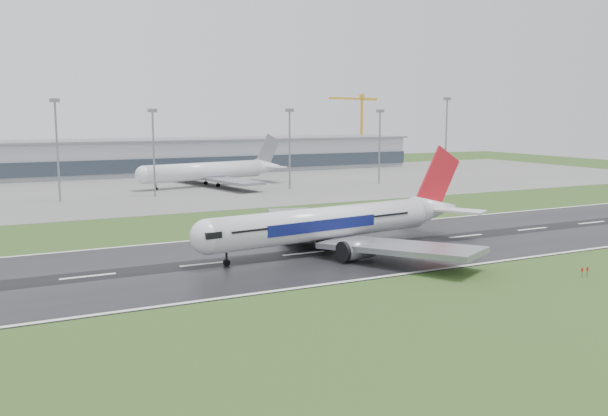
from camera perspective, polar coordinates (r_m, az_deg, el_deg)
ground at (r=132.10m, az=7.81°, el=-3.29°), size 520.00×520.00×0.00m
runway at (r=132.09m, az=7.81°, el=-3.27°), size 400.00×45.00×0.10m
apron at (r=244.66m, az=-8.75°, el=2.06°), size 400.00×130.00×0.08m
terminal at (r=301.62m, az=-12.22°, el=4.57°), size 240.00×36.00×15.00m
main_airliner at (r=124.70m, az=3.44°, el=0.55°), size 71.89×69.26×19.00m
parked_airliner at (r=240.70m, az=-8.50°, el=4.18°), size 73.62×70.26×18.44m
tower_crane at (r=359.75m, az=5.24°, el=7.21°), size 37.66×13.79×38.82m
floodmast_1 at (r=208.17m, az=-21.42°, el=4.69°), size 0.64×0.64×30.51m
floodmast_2 at (r=212.75m, az=-13.45°, el=4.71°), size 0.64×0.64×27.54m
floodmast_3 at (r=228.64m, az=-1.31°, el=5.21°), size 0.64×0.64×27.84m
floodmast_4 at (r=247.28m, az=6.85°, el=5.37°), size 0.64×0.64×27.63m
floodmast_5 at (r=266.11m, az=12.73°, el=5.97°), size 0.64×0.64×32.66m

